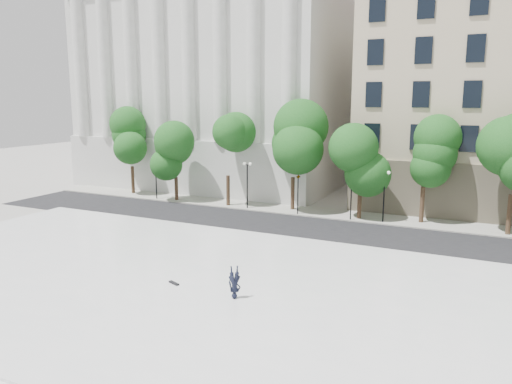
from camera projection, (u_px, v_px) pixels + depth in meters
ground at (165, 312)px, 24.55m from camera, size 160.00×160.00×0.00m
plaza at (197, 287)px, 27.16m from camera, size 44.00×22.00×0.45m
street at (297, 228)px, 40.48m from camera, size 60.00×8.00×0.02m
far_sidewalk at (320, 212)px, 45.79m from camera, size 60.00×4.00×0.12m
building_west at (232, 78)px, 63.58m from camera, size 31.50×27.65×25.60m
traffic_light_west at (298, 175)px, 44.30m from camera, size 0.70×1.68×4.16m
traffic_light_east at (352, 179)px, 42.22m from camera, size 0.47×1.73×4.19m
person_lying at (235, 294)px, 25.08m from camera, size 1.40×1.76×0.46m
skateboard at (174, 283)px, 27.08m from camera, size 0.79×0.46×0.08m
street_trees at (335, 157)px, 43.80m from camera, size 47.41×5.40×8.07m
lamp_posts at (316, 183)px, 44.00m from camera, size 37.12×0.28×4.50m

